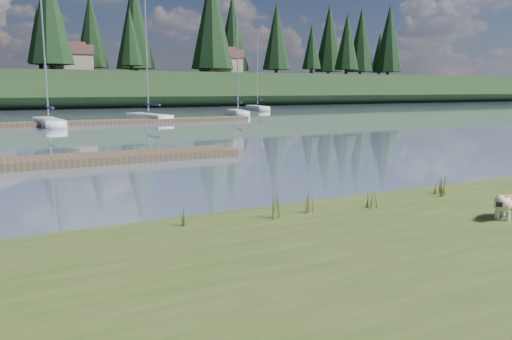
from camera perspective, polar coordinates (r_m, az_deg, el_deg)
ground at (r=40.75m, az=-20.88°, el=4.79°), size 200.00×200.00×0.00m
bank at (r=6.99m, az=18.98°, el=-13.10°), size 60.00×9.00×0.35m
ridge at (r=83.51m, az=-24.60°, el=8.29°), size 200.00×20.00×5.00m
bulldog at (r=10.53m, az=26.65°, el=-3.32°), size 0.84×0.55×0.49m
dock_near at (r=19.57m, az=-25.04°, el=0.71°), size 16.00×2.00×0.30m
dock_far at (r=41.03m, az=-18.11°, el=5.18°), size 26.00×2.20×0.30m
sailboat_bg_2 at (r=40.89m, az=-22.73°, el=5.16°), size 1.85×6.96×10.45m
sailboat_bg_3 at (r=45.73m, az=-12.51°, el=6.02°), size 2.73×7.42×10.79m
sailboat_bg_4 at (r=52.55m, az=-2.19°, el=6.63°), size 2.91×6.70×9.88m
sailboat_bg_5 at (r=65.49m, az=0.02°, el=7.16°), size 2.78×7.30×10.33m
weed_0 at (r=9.40m, az=2.25°, el=-4.06°), size 0.17×0.14×0.61m
weed_1 at (r=9.92m, az=5.98°, el=-3.48°), size 0.17×0.14×0.58m
weed_2 at (r=12.09m, az=20.60°, el=-1.76°), size 0.17×0.14×0.55m
weed_3 at (r=9.02m, az=-8.58°, el=-5.20°), size 0.17×0.14×0.44m
weed_4 at (r=10.53m, az=13.12°, el=-3.24°), size 0.17×0.14×0.44m
weed_5 at (r=12.38m, az=19.96°, el=-1.48°), size 0.17×0.14×0.55m
mud_lip at (r=10.36m, az=0.97°, el=-5.86°), size 60.00×0.50×0.14m
conifer_4 at (r=77.46m, az=-22.54°, el=16.28°), size 6.16×6.16×15.10m
conifer_5 at (r=83.17m, az=-14.19°, el=14.59°), size 3.96×3.96×10.35m
conifer_6 at (r=85.69m, az=-5.09°, el=16.80°), size 7.04×7.04×17.00m
conifer_7 at (r=94.34m, az=2.35°, el=15.03°), size 5.28×5.28×13.20m
conifer_8 at (r=98.17m, az=10.36°, el=14.27°), size 4.62×4.62×11.77m
conifer_9 at (r=108.90m, az=14.96°, el=14.32°), size 5.94×5.94×14.62m
house_1 at (r=82.21m, az=-20.49°, el=11.90°), size 6.30×5.30×4.65m
house_2 at (r=86.78m, az=-4.04°, el=12.28°), size 6.30×5.30×4.65m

